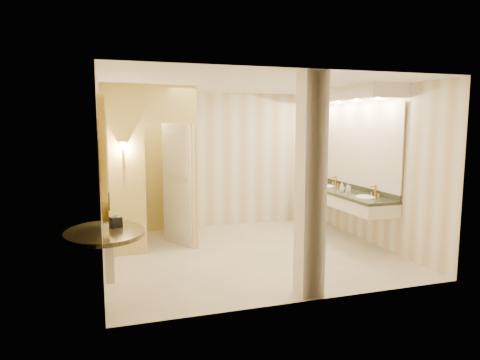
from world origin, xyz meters
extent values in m
plane|color=beige|center=(0.00, 0.00, 0.00)|extent=(4.50, 4.50, 0.00)
plane|color=silver|center=(0.00, 0.00, 2.70)|extent=(4.50, 4.50, 0.00)
cube|color=silver|center=(0.00, 2.00, 1.35)|extent=(4.50, 0.02, 2.70)
cube|color=silver|center=(0.00, -2.00, 1.35)|extent=(4.50, 0.02, 2.70)
cube|color=silver|center=(-2.25, 0.00, 1.35)|extent=(0.02, 4.00, 2.70)
cube|color=silver|center=(2.25, 0.00, 1.35)|extent=(0.02, 4.00, 2.70)
cube|color=#EBD77B|center=(-0.80, 1.25, 1.35)|extent=(0.10, 1.50, 2.70)
cube|color=#EBD77B|center=(-1.93, 0.50, 1.35)|extent=(0.65, 0.10, 2.70)
cube|color=#EBD77B|center=(-1.20, 0.50, 2.40)|extent=(0.80, 0.10, 0.60)
cube|color=silver|center=(-1.01, 0.84, 1.05)|extent=(0.46, 0.71, 2.10)
cylinder|color=#B6833A|center=(-1.93, 0.43, 1.55)|extent=(0.03, 0.03, 0.30)
cone|color=silver|center=(-1.93, 0.43, 1.75)|extent=(0.14, 0.14, 0.14)
cube|color=silver|center=(1.95, 0.40, 0.73)|extent=(0.60, 2.43, 0.24)
cube|color=black|center=(1.95, 0.40, 0.85)|extent=(0.64, 2.47, 0.05)
cube|color=black|center=(2.23, 0.40, 0.92)|extent=(0.03, 2.43, 0.10)
ellipsoid|color=white|center=(1.95, -0.26, 0.83)|extent=(0.40, 0.44, 0.15)
cylinder|color=#B6833A|center=(2.15, -0.26, 0.96)|extent=(0.03, 0.03, 0.22)
ellipsoid|color=white|center=(1.95, 1.06, 0.83)|extent=(0.40, 0.44, 0.15)
cylinder|color=#B6833A|center=(2.15, 1.06, 0.96)|extent=(0.03, 0.03, 0.22)
cube|color=white|center=(2.23, 0.40, 1.70)|extent=(0.03, 2.43, 1.40)
cube|color=silver|center=(1.95, 0.40, 2.59)|extent=(0.75, 2.63, 0.22)
cylinder|color=black|center=(-2.23, -1.36, 0.85)|extent=(1.12, 1.12, 0.05)
cube|color=silver|center=(-2.19, -1.36, 0.55)|extent=(0.10, 0.10, 0.60)
cylinder|color=gold|center=(-2.21, -1.36, 1.70)|extent=(0.07, 1.12, 1.12)
cylinder|color=white|center=(-2.17, -1.36, 1.70)|extent=(0.02, 0.90, 0.90)
cube|color=silver|center=(0.15, -1.80, 1.35)|extent=(0.29, 0.29, 2.70)
cube|color=black|center=(-2.10, -1.22, 0.94)|extent=(0.16, 0.16, 0.12)
imported|color=white|center=(-1.84, 1.36, 0.37)|extent=(0.48, 0.77, 0.75)
imported|color=beige|center=(1.97, 0.30, 0.95)|extent=(0.08, 0.08, 0.15)
imported|color=silver|center=(1.92, 0.43, 0.94)|extent=(0.13, 0.13, 0.13)
imported|color=#C6B28C|center=(1.84, 0.31, 0.97)|extent=(0.09, 0.09, 0.19)
camera|label=1|loc=(-2.18, -6.39, 2.10)|focal=32.00mm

